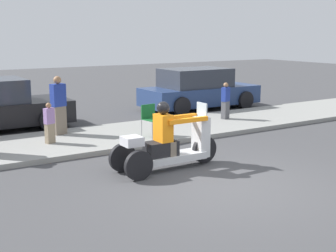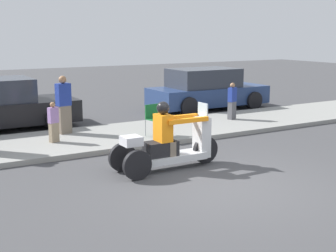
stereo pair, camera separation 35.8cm
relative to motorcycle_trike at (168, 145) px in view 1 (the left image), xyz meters
The scene contains 8 objects.
ground_plane 1.58m from the motorcycle_trike, 76.87° to the right, with size 60.00×60.00×0.00m, color #424244.
sidewalk_strip 3.19m from the motorcycle_trike, 83.81° to the left, with size 28.00×2.80×0.12m.
motorcycle_trike is the anchor object (origin of this frame).
spectator_end_of_line 3.39m from the motorcycle_trike, 115.59° to the left, with size 0.27×0.21×0.99m.
spectator_near_curb 4.05m from the motorcycle_trike, 103.15° to the left, with size 0.40×0.29×1.54m.
spectator_mid_group 5.37m from the motorcycle_trike, 38.32° to the left, with size 0.31×0.24×1.13m.
folding_chair_curbside 2.63m from the motorcycle_trike, 67.33° to the left, with size 0.52×0.52×0.82m.
parked_car_lot_center 7.84m from the motorcycle_trike, 49.49° to the left, with size 4.36×1.98×1.49m.
Camera 1 is at (-5.30, -6.37, 2.77)m, focal length 50.00 mm.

